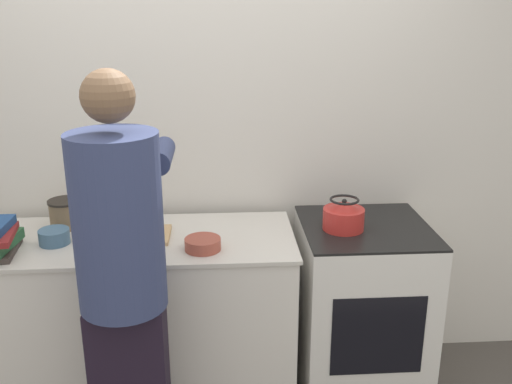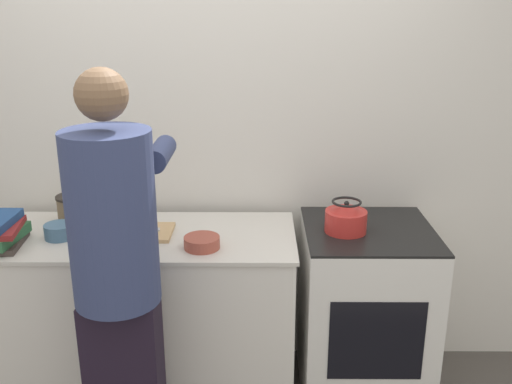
{
  "view_description": "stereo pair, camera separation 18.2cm",
  "coord_description": "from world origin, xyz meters",
  "px_view_note": "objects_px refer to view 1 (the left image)",
  "views": [
    {
      "loc": [
        0.06,
        -2.26,
        1.97
      ],
      "look_at": [
        0.23,
        0.21,
        1.15
      ],
      "focal_mm": 40.0,
      "sensor_mm": 36.0,
      "label": 1
    },
    {
      "loc": [
        0.25,
        -2.26,
        1.97
      ],
      "look_at": [
        0.23,
        0.21,
        1.15
      ],
      "focal_mm": 40.0,
      "sensor_mm": 36.0,
      "label": 2
    }
  ],
  "objects_px": {
    "bowl_prep": "(203,244)",
    "canister_jar": "(66,213)",
    "kettle": "(344,216)",
    "oven": "(361,309)",
    "person": "(123,276)",
    "knife": "(132,234)",
    "cutting_board": "(140,235)"
  },
  "relations": [
    {
      "from": "bowl_prep",
      "to": "canister_jar",
      "type": "bearing_deg",
      "value": 154.51
    },
    {
      "from": "canister_jar",
      "to": "kettle",
      "type": "bearing_deg",
      "value": -7.91
    },
    {
      "from": "oven",
      "to": "person",
      "type": "xyz_separation_m",
      "value": [
        -1.11,
        -0.52,
        0.49
      ]
    },
    {
      "from": "person",
      "to": "canister_jar",
      "type": "bearing_deg",
      "value": 119.6
    },
    {
      "from": "person",
      "to": "knife",
      "type": "bearing_deg",
      "value": 94.36
    },
    {
      "from": "oven",
      "to": "kettle",
      "type": "distance_m",
      "value": 0.55
    },
    {
      "from": "person",
      "to": "bowl_prep",
      "type": "height_order",
      "value": "person"
    },
    {
      "from": "kettle",
      "to": "canister_jar",
      "type": "distance_m",
      "value": 1.38
    },
    {
      "from": "cutting_board",
      "to": "bowl_prep",
      "type": "relative_size",
      "value": 1.72
    },
    {
      "from": "bowl_prep",
      "to": "canister_jar",
      "type": "height_order",
      "value": "canister_jar"
    },
    {
      "from": "knife",
      "to": "kettle",
      "type": "bearing_deg",
      "value": -10.42
    },
    {
      "from": "knife",
      "to": "kettle",
      "type": "relative_size",
      "value": 1.16
    },
    {
      "from": "knife",
      "to": "cutting_board",
      "type": "bearing_deg",
      "value": 5.63
    },
    {
      "from": "cutting_board",
      "to": "canister_jar",
      "type": "height_order",
      "value": "canister_jar"
    },
    {
      "from": "oven",
      "to": "cutting_board",
      "type": "relative_size",
      "value": 3.27
    },
    {
      "from": "person",
      "to": "oven",
      "type": "bearing_deg",
      "value": 25.18
    },
    {
      "from": "person",
      "to": "bowl_prep",
      "type": "distance_m",
      "value": 0.46
    },
    {
      "from": "knife",
      "to": "kettle",
      "type": "height_order",
      "value": "kettle"
    },
    {
      "from": "kettle",
      "to": "bowl_prep",
      "type": "xyz_separation_m",
      "value": [
        -0.68,
        -0.14,
        -0.07
      ]
    },
    {
      "from": "cutting_board",
      "to": "canister_jar",
      "type": "xyz_separation_m",
      "value": [
        -0.39,
        0.16,
        0.06
      ]
    },
    {
      "from": "kettle",
      "to": "canister_jar",
      "type": "height_order",
      "value": "kettle"
    },
    {
      "from": "cutting_board",
      "to": "bowl_prep",
      "type": "bearing_deg",
      "value": -28.59
    },
    {
      "from": "oven",
      "to": "knife",
      "type": "xyz_separation_m",
      "value": [
        -1.15,
        -0.02,
        0.46
      ]
    },
    {
      "from": "kettle",
      "to": "bowl_prep",
      "type": "distance_m",
      "value": 0.7
    },
    {
      "from": "kettle",
      "to": "cutting_board",
      "type": "bearing_deg",
      "value": 178.43
    },
    {
      "from": "canister_jar",
      "to": "bowl_prep",
      "type": "bearing_deg",
      "value": -25.49
    },
    {
      "from": "person",
      "to": "kettle",
      "type": "relative_size",
      "value": 8.79
    },
    {
      "from": "bowl_prep",
      "to": "canister_jar",
      "type": "relative_size",
      "value": 0.99
    },
    {
      "from": "canister_jar",
      "to": "oven",
      "type": "bearing_deg",
      "value": -6.04
    },
    {
      "from": "person",
      "to": "knife",
      "type": "height_order",
      "value": "person"
    },
    {
      "from": "canister_jar",
      "to": "cutting_board",
      "type": "bearing_deg",
      "value": -22.92
    },
    {
      "from": "person",
      "to": "kettle",
      "type": "bearing_deg",
      "value": 26.41
    }
  ]
}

